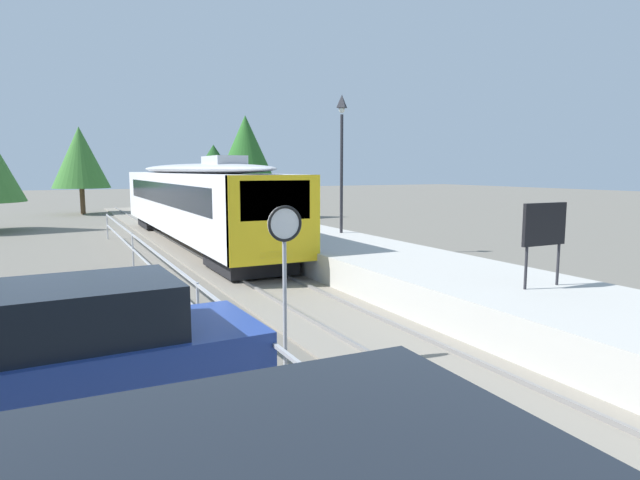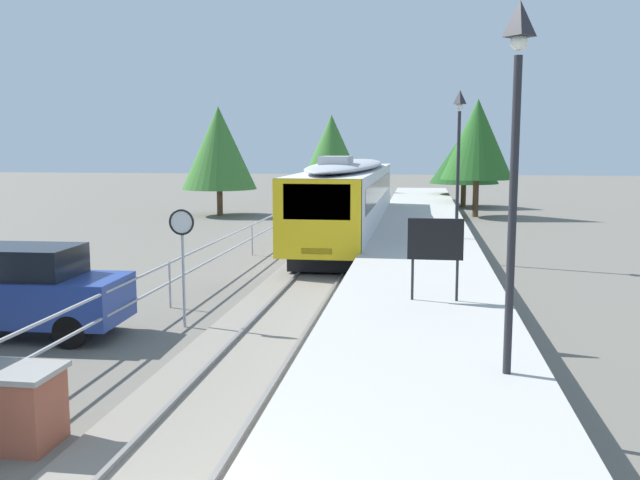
# 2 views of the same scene
# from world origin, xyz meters

# --- Properties ---
(ground_plane) EXTENTS (160.00, 160.00, 0.00)m
(ground_plane) POSITION_xyz_m (-3.00, 22.00, 0.00)
(ground_plane) COLOR #6B665B
(track_rails) EXTENTS (3.20, 60.00, 0.14)m
(track_rails) POSITION_xyz_m (0.00, 22.00, 0.03)
(track_rails) COLOR gray
(track_rails) RESTS_ON ground
(commuter_train) EXTENTS (2.82, 19.97, 3.74)m
(commuter_train) POSITION_xyz_m (0.00, 26.00, 2.15)
(commuter_train) COLOR silver
(commuter_train) RESTS_ON track_rails
(station_platform) EXTENTS (3.90, 60.00, 0.90)m
(station_platform) POSITION_xyz_m (3.25, 22.00, 0.45)
(station_platform) COLOR #B7B5AD
(station_platform) RESTS_ON ground
(platform_lamp_mid_platform) EXTENTS (0.34, 0.34, 5.35)m
(platform_lamp_mid_platform) POSITION_xyz_m (4.53, 20.48, 4.62)
(platform_lamp_mid_platform) COLOR #232328
(platform_lamp_mid_platform) RESTS_ON station_platform
(platform_notice_board) EXTENTS (1.20, 0.08, 1.80)m
(platform_notice_board) POSITION_xyz_m (3.55, 9.87, 2.19)
(platform_notice_board) COLOR #232328
(platform_notice_board) RESTS_ON station_platform
(speed_limit_sign) EXTENTS (0.61, 0.10, 2.81)m
(speed_limit_sign) POSITION_xyz_m (-2.26, 10.14, 2.12)
(speed_limit_sign) COLOR #9EA0A5
(speed_limit_sign) RESTS_ON ground
(carpark_fence) EXTENTS (0.06, 36.06, 1.25)m
(carpark_fence) POSITION_xyz_m (-3.30, 12.00, 0.91)
(carpark_fence) COLOR #9EA0A5
(carpark_fence) RESTS_ON ground
(parked_suv_blue) EXTENTS (4.67, 2.07, 2.04)m
(parked_suv_blue) POSITION_xyz_m (-5.65, 8.91, 1.06)
(parked_suv_blue) COLOR navy
(parked_suv_blue) RESTS_ON ground
(tree_behind_carpark) EXTENTS (4.21, 4.21, 6.61)m
(tree_behind_carpark) POSITION_xyz_m (-3.52, 46.80, 4.29)
(tree_behind_carpark) COLOR brown
(tree_behind_carpark) RESTS_ON ground
(tree_distant_left) EXTENTS (4.85, 4.85, 5.37)m
(tree_distant_left) POSITION_xyz_m (6.19, 44.65, 3.51)
(tree_distant_left) COLOR brown
(tree_distant_left) RESTS_ON ground
(tree_distant_centre) EXTENTS (4.32, 4.32, 7.08)m
(tree_distant_centre) POSITION_xyz_m (6.51, 37.69, 4.67)
(tree_distant_centre) COLOR brown
(tree_distant_centre) RESTS_ON ground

